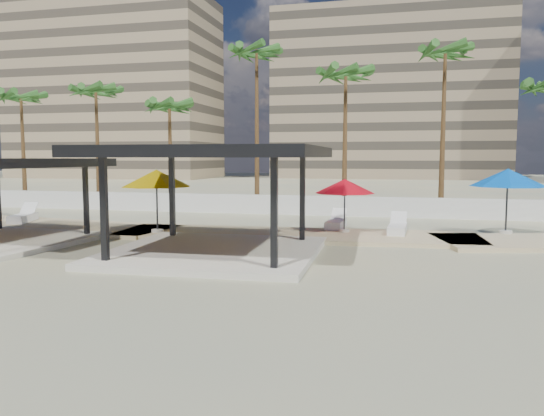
{
  "coord_description": "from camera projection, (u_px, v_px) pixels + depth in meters",
  "views": [
    {
      "loc": [
        6.66,
        -15.92,
        3.56
      ],
      "look_at": [
        1.29,
        5.8,
        1.4
      ],
      "focal_mm": 35.0,
      "sensor_mm": 36.0,
      "label": 1
    }
  ],
  "objects": [
    {
      "name": "boundary_wall",
      "position": [
        291.0,
        205.0,
        32.72
      ],
      "size": [
        56.0,
        0.3,
        1.2
      ],
      "primitive_type": "cube",
      "color": "silver",
      "rests_on": "ground"
    },
    {
      "name": "lounger_c",
      "position": [
        397.0,
        228.0,
        23.65
      ],
      "size": [
        0.86,
        2.31,
        0.86
      ],
      "rotation": [
        0.0,
        0.0,
        1.52
      ],
      "color": "silver",
      "rests_on": "promenade"
    },
    {
      "name": "palm_e",
      "position": [
        346.0,
        80.0,
        33.57
      ],
      "size": [
        3.0,
        3.0,
        9.6
      ],
      "color": "brown",
      "rests_on": "ground"
    },
    {
      "name": "promenade",
      "position": [
        297.0,
        234.0,
        24.24
      ],
      "size": [
        44.45,
        7.97,
        0.24
      ],
      "color": "#C6B284",
      "rests_on": "ground"
    },
    {
      "name": "palm_c",
      "position": [
        169.0,
        110.0,
        36.31
      ],
      "size": [
        3.0,
        3.0,
        7.84
      ],
      "color": "brown",
      "rests_on": "ground"
    },
    {
      "name": "building_mid",
      "position": [
        389.0,
        94.0,
        90.37
      ],
      "size": [
        38.0,
        16.0,
        30.4
      ],
      "color": "#847259",
      "rests_on": "ground"
    },
    {
      "name": "lounger_b",
      "position": [
        336.0,
        223.0,
        25.36
      ],
      "size": [
        0.84,
        2.28,
        0.85
      ],
      "rotation": [
        0.0,
        0.0,
        1.53
      ],
      "color": "silver",
      "rests_on": "promenade"
    },
    {
      "name": "building_west",
      "position": [
        115.0,
        89.0,
        91.59
      ],
      "size": [
        34.0,
        16.0,
        32.4
      ],
      "color": "#937F60",
      "rests_on": "ground"
    },
    {
      "name": "palm_d",
      "position": [
        257.0,
        60.0,
        35.34
      ],
      "size": [
        3.0,
        3.0,
        11.34
      ],
      "color": "brown",
      "rests_on": "ground"
    },
    {
      "name": "pavilion_central",
      "position": [
        214.0,
        191.0,
        19.12
      ],
      "size": [
        7.99,
        7.99,
        3.92
      ],
      "rotation": [
        0.0,
        0.0,
        0.03
      ],
      "color": "beige",
      "rests_on": "ground"
    },
    {
      "name": "umbrella_d",
      "position": [
        508.0,
        178.0,
        23.29
      ],
      "size": [
        3.5,
        3.5,
        2.86
      ],
      "rotation": [
        0.0,
        0.0,
        -0.09
      ],
      "color": "beige",
      "rests_on": "promenade"
    },
    {
      "name": "umbrella_c",
      "position": [
        345.0,
        186.0,
        23.79
      ],
      "size": [
        2.81,
        2.81,
        2.4
      ],
      "rotation": [
        0.0,
        0.0,
        0.04
      ],
      "color": "beige",
      "rests_on": "promenade"
    },
    {
      "name": "palm_a",
      "position": [
        21.0,
        101.0,
        39.28
      ],
      "size": [
        3.0,
        3.0,
        8.81
      ],
      "color": "brown",
      "rests_on": "ground"
    },
    {
      "name": "palm_b",
      "position": [
        96.0,
        96.0,
        38.21
      ],
      "size": [
        3.0,
        3.0,
        9.1
      ],
      "color": "brown",
      "rests_on": "ground"
    },
    {
      "name": "ground",
      "position": [
        191.0,
        266.0,
        17.32
      ],
      "size": [
        200.0,
        200.0,
        0.0
      ],
      "primitive_type": "plane",
      "color": "tan",
      "rests_on": "ground"
    },
    {
      "name": "umbrella_b",
      "position": [
        156.0,
        178.0,
        23.64
      ],
      "size": [
        3.24,
        3.24,
        2.82
      ],
      "rotation": [
        0.0,
        0.0,
        -0.02
      ],
      "color": "beige",
      "rests_on": "promenade"
    },
    {
      "name": "palm_f",
      "position": [
        445.0,
        59.0,
        32.23
      ],
      "size": [
        3.0,
        3.0,
        10.76
      ],
      "color": "brown",
      "rests_on": "ground"
    },
    {
      "name": "lounger_a",
      "position": [
        23.0,
        217.0,
        27.84
      ],
      "size": [
        1.48,
        2.54,
        0.91
      ],
      "rotation": [
        0.0,
        0.0,
        1.88
      ],
      "color": "silver",
      "rests_on": "promenade"
    }
  ]
}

